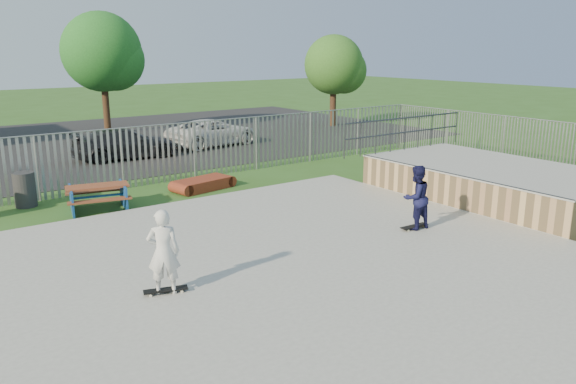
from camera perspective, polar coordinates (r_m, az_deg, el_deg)
ground at (r=11.08m, az=-4.91°, el=-9.62°), size 120.00×120.00×0.00m
concrete_slab at (r=11.05m, az=-4.92°, el=-9.27°), size 15.00×12.00×0.15m
quarter_pipe at (r=18.04m, az=19.91°, el=0.93°), size 5.50×7.05×2.19m
fence at (r=15.06m, az=-10.79°, el=0.73°), size 26.04×16.02×2.00m
picnic_table at (r=16.90m, az=-18.73°, el=-0.51°), size 1.96×1.73×0.72m
funbox at (r=18.57m, az=-8.62°, el=0.81°), size 1.92×1.20×0.36m
trash_bin_grey at (r=18.01m, az=-25.18°, el=0.22°), size 0.61×0.61×1.02m
parking_lot at (r=28.54m, az=-25.13°, el=4.02°), size 40.00×18.00×0.02m
car_dark at (r=24.37m, az=-16.23°, el=4.75°), size 4.37×2.02×1.24m
car_white at (r=26.81m, az=-7.63°, el=6.04°), size 4.70×2.66×1.24m
tree_mid at (r=31.61m, az=-18.40°, el=13.34°), size 4.12×4.12×6.35m
tree_right at (r=33.31m, az=4.66°, el=12.74°), size 3.41×3.41×5.26m
skateboard_a at (r=14.31m, az=12.70°, el=-3.49°), size 0.81×0.24×0.08m
skateboard_b at (r=10.67m, az=-12.31°, el=-9.80°), size 0.82×0.43×0.08m
skater_navy at (r=14.09m, az=12.87°, el=-0.55°), size 0.80×0.64×1.60m
skater_white at (r=10.38m, az=-12.54°, el=-5.97°), size 0.69×0.61×1.60m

